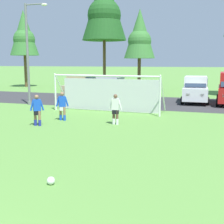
{
  "coord_description": "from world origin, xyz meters",
  "views": [
    {
      "loc": [
        5.08,
        -2.14,
        3.32
      ],
      "look_at": [
        1.01,
        10.24,
        1.18
      ],
      "focal_mm": 48.83,
      "sensor_mm": 36.0,
      "label": 1
    }
  ],
  "objects_px": {
    "parked_car_slot_center_left": "(145,93)",
    "parked_car_slot_center": "(195,89)",
    "player_trailing_back": "(37,110)",
    "soccer_ball": "(51,181)",
    "street_lamp": "(29,54)",
    "player_defender_far": "(115,109)",
    "soccer_goal": "(109,92)",
    "player_winger_left": "(62,106)",
    "parked_car_slot_far_left": "(81,86)",
    "parked_car_slot_left": "(111,88)"
  },
  "relations": [
    {
      "from": "parked_car_slot_center_left",
      "to": "street_lamp",
      "type": "bearing_deg",
      "value": -155.73
    },
    {
      "from": "soccer_ball",
      "to": "soccer_goal",
      "type": "xyz_separation_m",
      "value": [
        -2.56,
        12.43,
        1.18
      ]
    },
    {
      "from": "player_defender_far",
      "to": "parked_car_slot_center_left",
      "type": "bearing_deg",
      "value": 91.91
    },
    {
      "from": "soccer_goal",
      "to": "street_lamp",
      "type": "height_order",
      "value": "street_lamp"
    },
    {
      "from": "parked_car_slot_far_left",
      "to": "parked_car_slot_left",
      "type": "xyz_separation_m",
      "value": [
        3.15,
        -0.96,
        0.0
      ]
    },
    {
      "from": "soccer_ball",
      "to": "player_winger_left",
      "type": "xyz_separation_m",
      "value": [
        -4.04,
        8.51,
        0.71
      ]
    },
    {
      "from": "player_defender_far",
      "to": "street_lamp",
      "type": "height_order",
      "value": "street_lamp"
    },
    {
      "from": "player_defender_far",
      "to": "player_trailing_back",
      "type": "distance_m",
      "value": 4.13
    },
    {
      "from": "parked_car_slot_center",
      "to": "parked_car_slot_left",
      "type": "bearing_deg",
      "value": -170.11
    },
    {
      "from": "parked_car_slot_center_left",
      "to": "soccer_goal",
      "type": "bearing_deg",
      "value": -106.94
    },
    {
      "from": "player_winger_left",
      "to": "parked_car_slot_center_left",
      "type": "height_order",
      "value": "parked_car_slot_center_left"
    },
    {
      "from": "parked_car_slot_center_left",
      "to": "parked_car_slot_center",
      "type": "xyz_separation_m",
      "value": [
        3.87,
        1.71,
        0.24
      ]
    },
    {
      "from": "parked_car_slot_center",
      "to": "player_trailing_back",
      "type": "bearing_deg",
      "value": -121.07
    },
    {
      "from": "player_winger_left",
      "to": "parked_car_slot_center",
      "type": "distance_m",
      "value": 12.5
    },
    {
      "from": "soccer_ball",
      "to": "parked_car_slot_center",
      "type": "xyz_separation_m",
      "value": [
        2.79,
        18.99,
        1.0
      ]
    },
    {
      "from": "player_defender_far",
      "to": "parked_car_slot_center",
      "type": "bearing_deg",
      "value": 71.45
    },
    {
      "from": "parked_car_slot_left",
      "to": "parked_car_slot_center",
      "type": "bearing_deg",
      "value": 9.89
    },
    {
      "from": "soccer_ball",
      "to": "player_winger_left",
      "type": "relative_size",
      "value": 0.13
    },
    {
      "from": "parked_car_slot_left",
      "to": "parked_car_slot_center",
      "type": "height_order",
      "value": "same"
    },
    {
      "from": "player_trailing_back",
      "to": "player_defender_far",
      "type": "bearing_deg",
      "value": 22.84
    },
    {
      "from": "soccer_ball",
      "to": "parked_car_slot_center_left",
      "type": "bearing_deg",
      "value": 93.59
    },
    {
      "from": "soccer_ball",
      "to": "parked_car_slot_center_left",
      "type": "height_order",
      "value": "parked_car_slot_center_left"
    },
    {
      "from": "parked_car_slot_center_left",
      "to": "parked_car_slot_far_left",
      "type": "bearing_deg",
      "value": 167.04
    },
    {
      "from": "player_defender_far",
      "to": "player_winger_left",
      "type": "distance_m",
      "value": 3.26
    },
    {
      "from": "player_defender_far",
      "to": "soccer_goal",
      "type": "bearing_deg",
      "value": 113.47
    },
    {
      "from": "soccer_goal",
      "to": "parked_car_slot_center_left",
      "type": "relative_size",
      "value": 1.76
    },
    {
      "from": "soccer_goal",
      "to": "player_winger_left",
      "type": "relative_size",
      "value": 4.56
    },
    {
      "from": "parked_car_slot_center",
      "to": "parked_car_slot_far_left",
      "type": "bearing_deg",
      "value": -178.51
    },
    {
      "from": "soccer_ball",
      "to": "parked_car_slot_far_left",
      "type": "bearing_deg",
      "value": 111.46
    },
    {
      "from": "soccer_ball",
      "to": "street_lamp",
      "type": "distance_m",
      "value": 16.91
    },
    {
      "from": "parked_car_slot_far_left",
      "to": "parked_car_slot_center",
      "type": "height_order",
      "value": "same"
    },
    {
      "from": "street_lamp",
      "to": "player_trailing_back",
      "type": "bearing_deg",
      "value": -55.06
    },
    {
      "from": "soccer_ball",
      "to": "player_trailing_back",
      "type": "relative_size",
      "value": 0.13
    },
    {
      "from": "soccer_goal",
      "to": "parked_car_slot_left",
      "type": "xyz_separation_m",
      "value": [
        -1.65,
        5.34,
        -0.18
      ]
    },
    {
      "from": "player_trailing_back",
      "to": "parked_car_slot_center",
      "type": "distance_m",
      "value": 14.3
    },
    {
      "from": "soccer_goal",
      "to": "parked_car_slot_center",
      "type": "height_order",
      "value": "soccer_goal"
    },
    {
      "from": "player_defender_far",
      "to": "parked_car_slot_center_left",
      "type": "relative_size",
      "value": 0.39
    },
    {
      "from": "soccer_ball",
      "to": "parked_car_slot_center_left",
      "type": "xyz_separation_m",
      "value": [
        -1.08,
        17.28,
        0.77
      ]
    },
    {
      "from": "soccer_goal",
      "to": "parked_car_slot_far_left",
      "type": "distance_m",
      "value": 7.91
    },
    {
      "from": "parked_car_slot_left",
      "to": "parked_car_slot_center_left",
      "type": "xyz_separation_m",
      "value": [
        3.13,
        -0.49,
        -0.24
      ]
    },
    {
      "from": "player_winger_left",
      "to": "player_trailing_back",
      "type": "height_order",
      "value": "same"
    },
    {
      "from": "player_defender_far",
      "to": "parked_car_slot_center_left",
      "type": "xyz_separation_m",
      "value": [
        -0.3,
        8.94,
        0.05
      ]
    },
    {
      "from": "parked_car_slot_center",
      "to": "street_lamp",
      "type": "distance_m",
      "value": 13.6
    },
    {
      "from": "player_winger_left",
      "to": "street_lamp",
      "type": "height_order",
      "value": "street_lamp"
    },
    {
      "from": "player_winger_left",
      "to": "street_lamp",
      "type": "relative_size",
      "value": 0.21
    },
    {
      "from": "player_defender_far",
      "to": "street_lamp",
      "type": "xyz_separation_m",
      "value": [
        -8.57,
        5.21,
        3.15
      ]
    },
    {
      "from": "player_defender_far",
      "to": "street_lamp",
      "type": "bearing_deg",
      "value": 148.7
    },
    {
      "from": "soccer_ball",
      "to": "parked_car_slot_center",
      "type": "distance_m",
      "value": 19.22
    },
    {
      "from": "parked_car_slot_far_left",
      "to": "street_lamp",
      "type": "distance_m",
      "value": 6.23
    },
    {
      "from": "soccer_goal",
      "to": "parked_car_slot_left",
      "type": "height_order",
      "value": "soccer_goal"
    }
  ]
}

